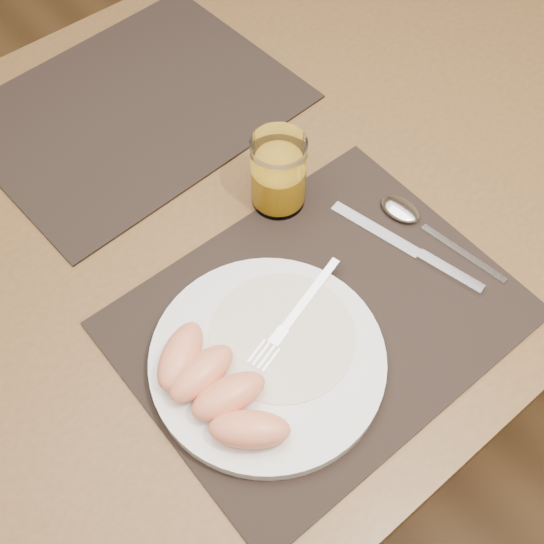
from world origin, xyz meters
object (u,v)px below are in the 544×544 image
(table, at_px, (216,242))
(placemat_far, at_px, (134,108))
(plate, at_px, (268,360))
(knife, at_px, (418,254))
(juice_glass, at_px, (278,176))
(placemat_near, at_px, (319,318))
(spoon, at_px, (409,215))
(fork, at_px, (290,321))

(table, relative_size, placemat_far, 3.11)
(table, distance_m, plate, 0.26)
(knife, bearing_deg, table, 123.60)
(placemat_far, bearing_deg, knife, -73.60)
(table, height_order, juice_glass, juice_glass)
(knife, xyz_separation_m, juice_glass, (-0.08, 0.18, 0.05))
(placemat_near, bearing_deg, spoon, 10.82)
(plate, bearing_deg, fork, 20.32)
(spoon, bearing_deg, plate, -170.98)
(placemat_far, distance_m, juice_glass, 0.28)
(placemat_far, bearing_deg, plate, -103.74)
(knife, distance_m, juice_glass, 0.20)
(fork, height_order, juice_glass, juice_glass)
(juice_glass, bearing_deg, table, 146.10)
(fork, bearing_deg, spoon, 6.46)
(placemat_near, bearing_deg, knife, -4.54)
(plate, xyz_separation_m, fork, (0.05, 0.02, 0.01))
(table, relative_size, plate, 5.19)
(plate, xyz_separation_m, spoon, (0.28, 0.04, -0.00))
(placemat_far, height_order, knife, knife)
(fork, relative_size, juice_glass, 1.59)
(table, height_order, spoon, spoon)
(knife, height_order, spoon, spoon)
(placemat_near, bearing_deg, plate, -175.05)
(plate, relative_size, juice_glass, 2.50)
(placemat_near, distance_m, placemat_far, 0.44)
(placemat_near, bearing_deg, fork, 163.75)
(knife, bearing_deg, fork, 173.19)
(placemat_far, height_order, juice_glass, juice_glass)
(fork, relative_size, knife, 0.79)
(placemat_far, distance_m, knife, 0.47)
(knife, bearing_deg, spoon, 55.95)
(placemat_near, height_order, knife, knife)
(plate, distance_m, fork, 0.05)
(placemat_near, distance_m, fork, 0.04)
(table, xyz_separation_m, juice_glass, (0.07, -0.05, 0.14))
(knife, height_order, juice_glass, juice_glass)
(placemat_near, relative_size, placemat_far, 1.00)
(plate, relative_size, spoon, 1.41)
(placemat_near, xyz_separation_m, fork, (-0.04, 0.01, 0.02))
(placemat_far, xyz_separation_m, juice_glass, (0.05, -0.27, 0.05))
(placemat_near, height_order, spoon, spoon)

